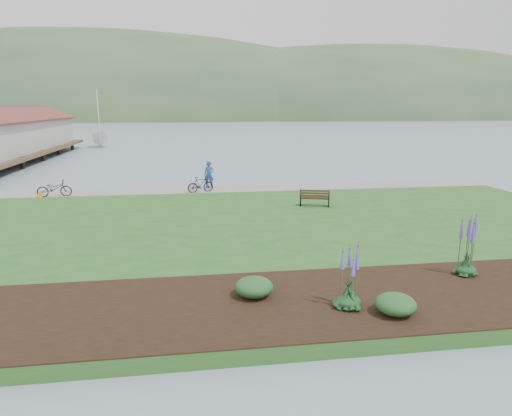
{
  "coord_description": "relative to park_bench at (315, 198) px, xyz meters",
  "views": [
    {
      "loc": [
        -1.97,
        -20.64,
        5.41
      ],
      "look_at": [
        0.71,
        -2.5,
        1.3
      ],
      "focal_mm": 32.0,
      "sensor_mm": 36.0,
      "label": 1
    }
  ],
  "objects": [
    {
      "name": "bicycle_b",
      "position": [
        -5.64,
        4.69,
        0.02
      ],
      "size": [
        0.91,
        1.65,
        0.95
      ],
      "primitive_type": "imported",
      "rotation": [
        0.0,
        0.0,
        1.87
      ],
      "color": "black",
      "rests_on": "lawn"
    },
    {
      "name": "ground",
      "position": [
        -4.31,
        -1.43,
        -0.86
      ],
      "size": [
        600.0,
        600.0,
        0.0
      ],
      "primitive_type": "plane",
      "color": "gray",
      "rests_on": "ground"
    },
    {
      "name": "pier_pavilion",
      "position": [
        -24.31,
        26.09,
        1.78
      ],
      "size": [
        8.0,
        36.0,
        5.4
      ],
      "color": "#4C3826",
      "rests_on": "ground"
    },
    {
      "name": "shrub_1",
      "position": [
        -1.4,
        -12.35,
        -0.17
      ],
      "size": [
        1.0,
        1.0,
        0.5
      ],
      "primitive_type": "ellipsoid",
      "color": "#1E4C21",
      "rests_on": "garden_bed"
    },
    {
      "name": "shrub_0",
      "position": [
        -4.67,
        -10.79,
        -0.16
      ],
      "size": [
        1.03,
        1.03,
        0.51
      ],
      "primitive_type": "ellipsoid",
      "color": "#1E4C21",
      "rests_on": "garden_bed"
    },
    {
      "name": "garden_bed",
      "position": [
        -1.31,
        -11.23,
        -0.44
      ],
      "size": [
        24.0,
        4.4,
        0.04
      ],
      "primitive_type": "cube",
      "color": "black",
      "rests_on": "lawn"
    },
    {
      "name": "park_bench",
      "position": [
        0.0,
        0.0,
        0.0
      ],
      "size": [
        1.59,
        1.01,
        0.92
      ],
      "rotation": [
        0.0,
        0.0,
        -0.3
      ],
      "color": "black",
      "rests_on": "lawn"
    },
    {
      "name": "person",
      "position": [
        -5.07,
        6.07,
        0.53
      ],
      "size": [
        0.77,
        0.57,
        1.97
      ],
      "primitive_type": "imported",
      "rotation": [
        0.0,
        0.0,
        -0.11
      ],
      "color": "#204893",
      "rests_on": "lawn"
    },
    {
      "name": "shoreline_path",
      "position": [
        -4.31,
        5.47,
        -0.44
      ],
      "size": [
        34.0,
        2.2,
        0.03
      ],
      "primitive_type": "cube",
      "color": "gray",
      "rests_on": "lawn"
    },
    {
      "name": "echium_0",
      "position": [
        -2.41,
        -11.83,
        0.28
      ],
      "size": [
        0.62,
        0.62,
        1.77
      ],
      "color": "#163D1D",
      "rests_on": "garden_bed"
    },
    {
      "name": "pannier",
      "position": [
        -14.57,
        4.45,
        -0.29
      ],
      "size": [
        0.27,
        0.35,
        0.34
      ],
      "primitive_type": "cube",
      "rotation": [
        0.0,
        0.0,
        0.22
      ],
      "color": "gold",
      "rests_on": "lawn"
    },
    {
      "name": "lawn",
      "position": [
        -4.31,
        -3.43,
        -0.66
      ],
      "size": [
        34.0,
        20.0,
        0.4
      ],
      "primitive_type": "cube",
      "color": "#25561E",
      "rests_on": "ground"
    },
    {
      "name": "echium_1",
      "position": [
        1.86,
        -10.15,
        0.49
      ],
      "size": [
        0.62,
        0.62,
        2.11
      ],
      "color": "#163D1D",
      "rests_on": "garden_bed"
    },
    {
      "name": "sailboat",
      "position": [
        -17.97,
        42.06,
        -0.86
      ],
      "size": [
        10.4,
        10.55,
        24.25
      ],
      "primitive_type": "imported",
      "rotation": [
        0.0,
        0.0,
        0.14
      ],
      "color": "silver",
      "rests_on": "ground"
    },
    {
      "name": "far_hillside",
      "position": [
        15.69,
        168.57,
        -0.86
      ],
      "size": [
        580.0,
        80.0,
        38.0
      ],
      "primitive_type": null,
      "color": "#375731",
      "rests_on": "ground"
    },
    {
      "name": "bicycle_a",
      "position": [
        -13.82,
        4.52,
        0.03
      ],
      "size": [
        0.86,
        1.92,
        0.97
      ],
      "primitive_type": "imported",
      "rotation": [
        0.0,
        0.0,
        1.69
      ],
      "color": "black",
      "rests_on": "lawn"
    }
  ]
}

